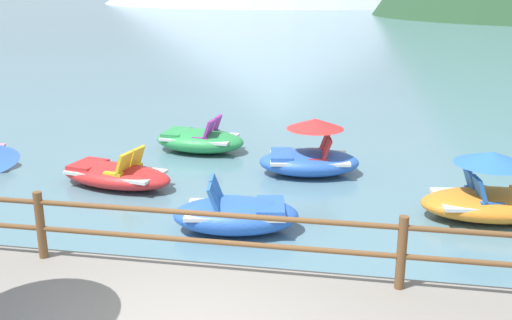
% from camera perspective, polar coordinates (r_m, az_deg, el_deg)
% --- Properties ---
extents(ground_plane, '(200.00, 200.00, 0.00)m').
position_cam_1_polar(ground_plane, '(45.46, 8.18, 11.50)').
color(ground_plane, slate).
extents(dock_railing, '(23.92, 0.12, 0.95)m').
position_cam_1_polar(dock_railing, '(7.66, -4.32, -6.77)').
color(dock_railing, brown).
rests_on(dock_railing, promenade_dock).
extents(pedal_boat_0, '(2.27, 1.49, 0.89)m').
position_cam_1_polar(pedal_boat_0, '(9.98, -1.89, -5.23)').
color(pedal_boat_0, blue).
rests_on(pedal_boat_0, ground).
extents(pedal_boat_1, '(2.33, 1.60, 1.24)m').
position_cam_1_polar(pedal_boat_1, '(12.90, 5.17, 0.43)').
color(pedal_boat_1, blue).
rests_on(pedal_boat_1, ground).
extents(pedal_boat_3, '(2.33, 1.47, 0.87)m').
position_cam_1_polar(pedal_boat_3, '(14.70, -5.45, 1.92)').
color(pedal_boat_3, green).
rests_on(pedal_boat_3, ground).
extents(pedal_boat_4, '(2.64, 1.58, 0.82)m').
position_cam_1_polar(pedal_boat_4, '(12.48, -13.32, -1.36)').
color(pedal_boat_4, red).
rests_on(pedal_boat_4, ground).
extents(pedal_boat_5, '(2.74, 1.73, 1.22)m').
position_cam_1_polar(pedal_boat_5, '(11.29, 21.88, -3.29)').
color(pedal_boat_5, orange).
rests_on(pedal_boat_5, ground).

